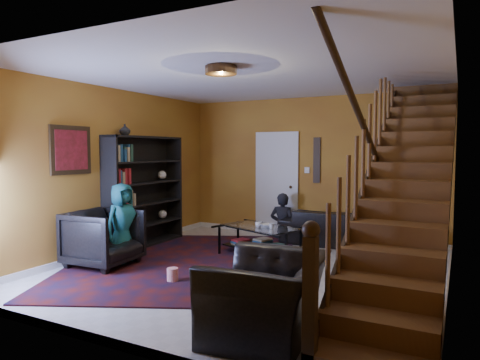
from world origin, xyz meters
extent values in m
plane|color=beige|center=(0.00, 0.00, 0.00)|extent=(5.50, 5.50, 0.00)
plane|color=#B98829|center=(0.00, 2.75, 1.40)|extent=(5.20, 0.00, 5.20)
plane|color=#B98829|center=(0.00, -2.75, 1.40)|extent=(5.20, 0.00, 5.20)
plane|color=#B98829|center=(-2.60, 0.00, 1.40)|extent=(0.00, 5.50, 5.50)
plane|color=#B98829|center=(2.60, 0.00, 1.40)|extent=(0.00, 5.50, 5.50)
plane|color=white|center=(0.00, 0.00, 2.80)|extent=(5.50, 5.50, 0.00)
cube|color=silver|center=(0.00, 2.74, 0.05)|extent=(5.20, 0.02, 0.10)
cube|color=silver|center=(-2.59, 0.00, 0.05)|extent=(0.02, 5.50, 0.10)
cube|color=#B98829|center=(2.12, 0.00, 1.32)|extent=(0.95, 4.92, 2.83)
cube|color=black|center=(1.67, 0.00, 1.40)|extent=(0.04, 5.02, 3.02)
cylinder|color=black|center=(1.70, 0.00, 1.85)|extent=(0.07, 4.20, 2.44)
cube|color=black|center=(1.70, -2.40, 0.55)|extent=(0.10, 0.10, 1.10)
cube|color=black|center=(-2.41, 0.60, 1.00)|extent=(0.35, 1.80, 2.00)
cube|color=black|center=(-2.41, 0.60, 0.40)|extent=(0.35, 1.72, 0.03)
cube|color=black|center=(-2.41, 0.60, 1.16)|extent=(0.35, 1.72, 0.03)
cube|color=silver|center=(-0.70, 2.73, 1.02)|extent=(0.82, 0.05, 2.05)
cube|color=maroon|center=(-2.57, -0.90, 1.75)|extent=(0.04, 0.74, 0.74)
cube|color=black|center=(0.15, 2.73, 1.55)|extent=(0.14, 0.03, 0.90)
cylinder|color=#3F2814|center=(0.00, -0.80, 2.74)|extent=(0.40, 0.40, 0.10)
cube|color=#44100C|center=(-1.08, -0.01, 0.01)|extent=(4.82, 5.07, 0.02)
imported|color=black|center=(0.79, 2.30, 0.32)|extent=(2.20, 0.87, 0.64)
imported|color=black|center=(-2.05, -0.79, 0.43)|extent=(0.99, 0.97, 0.86)
imported|color=black|center=(1.11, -1.89, 0.38)|extent=(1.13, 1.26, 0.76)
imported|color=black|center=(-0.42, 2.35, 0.23)|extent=(0.53, 0.39, 1.36)
imported|color=black|center=(1.50, 2.35, 0.23)|extent=(0.67, 0.53, 1.36)
imported|color=#1A5C66|center=(-1.95, -0.49, 0.62)|extent=(0.47, 0.65, 1.24)
cube|color=black|center=(-0.86, 0.62, 0.23)|extent=(0.04, 0.04, 0.47)
cube|color=black|center=(0.33, 0.62, 0.23)|extent=(0.04, 0.04, 0.47)
cube|color=black|center=(-0.86, 1.29, 0.23)|extent=(0.04, 0.04, 0.47)
cube|color=black|center=(0.33, 1.29, 0.23)|extent=(0.04, 0.04, 0.47)
cube|color=black|center=(-0.26, 0.95, 0.13)|extent=(1.35, 1.05, 0.02)
cube|color=silver|center=(-0.26, 0.95, 0.47)|extent=(1.43, 1.13, 0.02)
imported|color=#999999|center=(-0.25, 0.87, 0.52)|extent=(0.12, 0.12, 0.09)
imported|color=#999999|center=(-0.02, 0.86, 0.52)|extent=(0.10, 0.10, 0.09)
imported|color=#999999|center=(-0.13, 0.93, 0.50)|extent=(0.29, 0.29, 0.05)
imported|color=#999999|center=(-2.41, 0.10, 2.10)|extent=(0.18, 0.18, 0.19)
cylinder|color=red|center=(-0.66, -0.95, 0.10)|extent=(0.19, 0.19, 0.17)
camera|label=1|loc=(2.69, -5.47, 1.75)|focal=32.00mm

